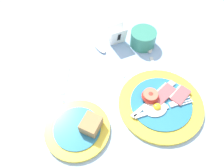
# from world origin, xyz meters

# --- Properties ---
(ground_plane) EXTENTS (3.00, 3.00, 0.00)m
(ground_plane) POSITION_xyz_m (0.00, 0.00, 0.00)
(ground_plane) COLOR #93B2DB
(breakfast_plate) EXTENTS (0.26, 0.26, 0.04)m
(breakfast_plate) POSITION_xyz_m (0.07, 0.02, 0.01)
(breakfast_plate) COLOR yellow
(breakfast_plate) RESTS_ON ground_plane
(bread_plate) EXTENTS (0.18, 0.18, 0.05)m
(bread_plate) POSITION_xyz_m (-0.18, -0.01, 0.01)
(bread_plate) COLOR yellow
(bread_plate) RESTS_ON ground_plane
(sugar_cup) EXTENTS (0.09, 0.09, 0.06)m
(sugar_cup) POSITION_xyz_m (0.10, 0.27, 0.03)
(sugar_cup) COLOR #337F6B
(sugar_cup) RESTS_ON ground_plane
(number_card) EXTENTS (0.07, 0.05, 0.07)m
(number_card) POSITION_xyz_m (0.01, 0.30, 0.04)
(number_card) COLOR white
(number_card) RESTS_ON ground_plane
(teaspoon_by_saucer) EXTENTS (0.08, 0.19, 0.01)m
(teaspoon_by_saucer) POSITION_xyz_m (-0.05, 0.27, 0.01)
(teaspoon_by_saucer) COLOR silver
(teaspoon_by_saucer) RESTS_ON ground_plane
(teaspoon_near_cup) EXTENTS (0.07, 0.19, 0.01)m
(teaspoon_near_cup) POSITION_xyz_m (-0.22, 0.10, 0.01)
(teaspoon_near_cup) COLOR silver
(teaspoon_near_cup) RESTS_ON ground_plane
(teaspoon_stray) EXTENTS (0.04, 0.19, 0.01)m
(teaspoon_stray) POSITION_xyz_m (0.11, 0.23, 0.01)
(teaspoon_stray) COLOR silver
(teaspoon_stray) RESTS_ON ground_plane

